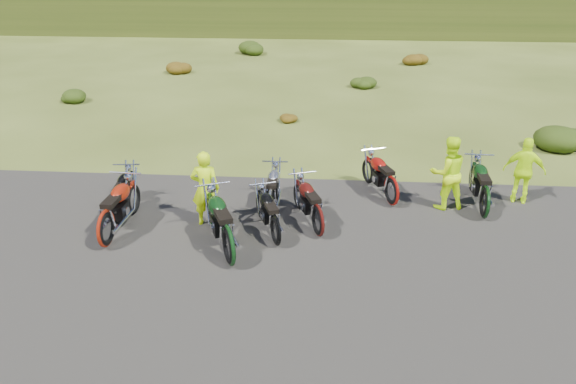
# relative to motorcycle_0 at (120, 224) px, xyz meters

# --- Properties ---
(ground) EXTENTS (300.00, 300.00, 0.00)m
(ground) POSITION_rel_motorcycle_0_xyz_m (3.55, -1.12, 0.00)
(ground) COLOR #3C4818
(ground) RESTS_ON ground
(gravel_pad) EXTENTS (20.00, 12.00, 0.04)m
(gravel_pad) POSITION_rel_motorcycle_0_xyz_m (3.55, -3.12, 0.00)
(gravel_pad) COLOR black
(gravel_pad) RESTS_ON ground
(hill_slope) EXTENTS (300.00, 45.97, 9.37)m
(hill_slope) POSITION_rel_motorcycle_0_xyz_m (3.55, 48.88, 0.00)
(hill_slope) COLOR #334316
(hill_slope) RESTS_ON ground
(shrub_1) EXTENTS (1.03, 1.03, 0.61)m
(shrub_1) POSITION_rel_motorcycle_0_xyz_m (-5.55, 10.18, 0.31)
(shrub_1) COLOR #1D320C
(shrub_1) RESTS_ON ground
(shrub_2) EXTENTS (1.30, 1.30, 0.77)m
(shrub_2) POSITION_rel_motorcycle_0_xyz_m (-2.65, 15.48, 0.38)
(shrub_2) COLOR #67370C
(shrub_2) RESTS_ON ground
(shrub_3) EXTENTS (1.56, 1.56, 0.92)m
(shrub_3) POSITION_rel_motorcycle_0_xyz_m (0.25, 20.78, 0.46)
(shrub_3) COLOR #1D320C
(shrub_3) RESTS_ON ground
(shrub_4) EXTENTS (0.77, 0.77, 0.45)m
(shrub_4) POSITION_rel_motorcycle_0_xyz_m (3.15, 8.08, 0.23)
(shrub_4) COLOR #67370C
(shrub_4) RESTS_ON ground
(shrub_5) EXTENTS (1.03, 1.03, 0.61)m
(shrub_5) POSITION_rel_motorcycle_0_xyz_m (6.05, 13.38, 0.31)
(shrub_5) COLOR #1D320C
(shrub_5) RESTS_ON ground
(shrub_6) EXTENTS (1.30, 1.30, 0.77)m
(shrub_6) POSITION_rel_motorcycle_0_xyz_m (8.95, 18.68, 0.38)
(shrub_6) COLOR #67370C
(shrub_6) RESTS_ON ground
(shrub_7) EXTENTS (1.56, 1.56, 0.92)m
(shrub_7) POSITION_rel_motorcycle_0_xyz_m (11.85, 5.98, 0.46)
(shrub_7) COLOR #1D320C
(shrub_7) RESTS_ON ground
(motorcycle_0) EXTENTS (0.84, 2.01, 1.03)m
(motorcycle_0) POSITION_rel_motorcycle_0_xyz_m (0.00, 0.00, 0.00)
(motorcycle_0) COLOR black
(motorcycle_0) RESTS_ON ground
(motorcycle_1) EXTENTS (0.85, 2.27, 1.17)m
(motorcycle_1) POSITION_rel_motorcycle_0_xyz_m (0.12, -1.01, 0.00)
(motorcycle_1) COLOR maroon
(motorcycle_1) RESTS_ON ground
(motorcycle_2) EXTENTS (1.65, 2.45, 1.22)m
(motorcycle_2) POSITION_rel_motorcycle_0_xyz_m (2.78, -1.55, 0.00)
(motorcycle_2) COLOR black
(motorcycle_2) RESTS_ON ground
(motorcycle_3) EXTENTS (0.65, 1.92, 1.00)m
(motorcycle_3) POSITION_rel_motorcycle_0_xyz_m (3.37, 0.54, 0.00)
(motorcycle_3) COLOR #ACACB1
(motorcycle_3) RESTS_ON ground
(motorcycle_4) EXTENTS (1.34, 2.12, 1.05)m
(motorcycle_4) POSITION_rel_motorcycle_0_xyz_m (4.47, -0.23, 0.00)
(motorcycle_4) COLOR #420E0B
(motorcycle_4) RESTS_ON ground
(motorcycle_5) EXTENTS (1.26, 1.98, 0.99)m
(motorcycle_5) POSITION_rel_motorcycle_0_xyz_m (3.61, -0.70, 0.00)
(motorcycle_5) COLOR black
(motorcycle_5) RESTS_ON ground
(motorcycle_6) EXTENTS (1.36, 2.15, 1.07)m
(motorcycle_6) POSITION_rel_motorcycle_0_xyz_m (6.19, 1.44, 0.00)
(motorcycle_6) COLOR maroon
(motorcycle_6) RESTS_ON ground
(motorcycle_7) EXTENTS (0.82, 2.19, 1.13)m
(motorcycle_7) POSITION_rel_motorcycle_0_xyz_m (8.25, 0.91, 0.00)
(motorcycle_7) COLOR black
(motorcycle_7) RESTS_ON ground
(person_middle) EXTENTS (0.64, 0.43, 1.73)m
(person_middle) POSITION_rel_motorcycle_0_xyz_m (1.99, 0.12, 0.86)
(person_middle) COLOR #C4F00C
(person_middle) RESTS_ON ground
(person_right_a) EXTENTS (0.98, 0.83, 1.77)m
(person_right_a) POSITION_rel_motorcycle_0_xyz_m (7.44, 1.39, 0.88)
(person_right_a) COLOR #C4F00C
(person_right_a) RESTS_ON ground
(person_right_b) EXTENTS (1.03, 0.66, 1.64)m
(person_right_b) POSITION_rel_motorcycle_0_xyz_m (9.32, 1.83, 0.82)
(person_right_b) COLOR #C4F00C
(person_right_b) RESTS_ON ground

